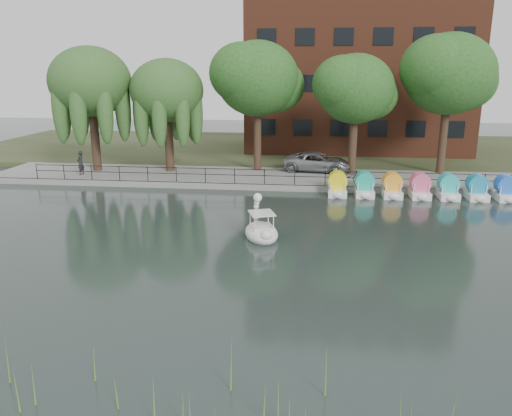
% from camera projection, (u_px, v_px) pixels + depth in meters
% --- Properties ---
extents(ground_plane, '(120.00, 120.00, 0.00)m').
position_uv_depth(ground_plane, '(233.00, 264.00, 20.61)').
color(ground_plane, '#364543').
extents(promenade, '(40.00, 6.00, 0.40)m').
position_uv_depth(promenade, '(268.00, 178.00, 35.87)').
color(promenade, gray).
rests_on(promenade, ground_plane).
extents(kerb, '(40.00, 0.25, 0.40)m').
position_uv_depth(kerb, '(264.00, 187.00, 33.04)').
color(kerb, gray).
rests_on(kerb, ground_plane).
extents(land_strip, '(60.00, 22.00, 0.36)m').
position_uv_depth(land_strip, '(281.00, 149.00, 49.27)').
color(land_strip, '#47512D').
rests_on(land_strip, ground_plane).
extents(railing, '(32.00, 0.05, 1.00)m').
position_uv_depth(railing, '(264.00, 173.00, 32.98)').
color(railing, black).
rests_on(railing, promenade).
extents(apartment_building, '(20.00, 10.07, 18.00)m').
position_uv_depth(apartment_building, '(358.00, 51.00, 46.01)').
color(apartment_building, '#4C1E16').
rests_on(apartment_building, land_strip).
extents(willow_left, '(5.88, 5.88, 9.01)m').
position_uv_depth(willow_left, '(90.00, 82.00, 35.99)').
color(willow_left, '#473323').
rests_on(willow_left, promenade).
extents(willow_mid, '(5.32, 5.32, 8.15)m').
position_uv_depth(willow_mid, '(167.00, 91.00, 36.03)').
color(willow_mid, '#473323').
rests_on(willow_mid, promenade).
extents(broadleaf_center, '(6.00, 6.00, 9.25)m').
position_uv_depth(broadleaf_center, '(258.00, 79.00, 36.05)').
color(broadleaf_center, '#473323').
rests_on(broadleaf_center, promenade).
extents(broadleaf_right, '(5.40, 5.40, 8.32)m').
position_uv_depth(broadleaf_right, '(356.00, 89.00, 34.98)').
color(broadleaf_right, '#473323').
rests_on(broadleaf_right, promenade).
extents(broadleaf_far, '(6.30, 6.30, 9.71)m').
position_uv_depth(broadleaf_far, '(449.00, 75.00, 34.95)').
color(broadleaf_far, '#473323').
rests_on(broadleaf_far, promenade).
extents(minivan, '(3.35, 6.05, 1.60)m').
position_uv_depth(minivan, '(317.00, 161.00, 37.05)').
color(minivan, gray).
rests_on(minivan, promenade).
extents(bicycle, '(1.16, 1.82, 1.00)m').
position_uv_depth(bicycle, '(349.00, 175.00, 33.37)').
color(bicycle, gray).
rests_on(bicycle, promenade).
extents(pedestrian, '(0.56, 0.76, 1.98)m').
position_uv_depth(pedestrian, '(80.00, 161.00, 35.82)').
color(pedestrian, black).
rests_on(pedestrian, promenade).
extents(swan_boat, '(2.21, 2.76, 2.03)m').
position_uv_depth(swan_boat, '(261.00, 229.00, 23.60)').
color(swan_boat, white).
rests_on(swan_boat, ground_plane).
extents(pedal_boat_row, '(11.35, 1.70, 1.40)m').
position_uv_depth(pedal_boat_row, '(420.00, 188.00, 31.12)').
color(pedal_boat_row, white).
rests_on(pedal_boat_row, ground_plane).
extents(reed_bank, '(24.00, 2.40, 1.20)m').
position_uv_depth(reed_bank, '(254.00, 401.00, 11.13)').
color(reed_bank, '#669938').
rests_on(reed_bank, ground_plane).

